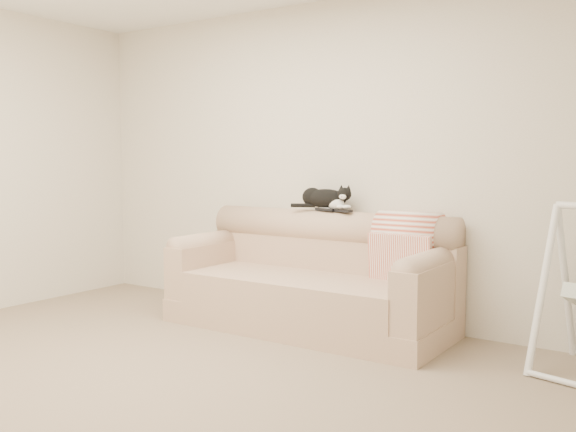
% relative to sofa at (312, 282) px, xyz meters
% --- Properties ---
extents(ground_plane, '(5.00, 5.00, 0.00)m').
position_rel_sofa_xyz_m(ground_plane, '(-0.09, -1.62, -0.35)').
color(ground_plane, '#7A6A55').
rests_on(ground_plane, ground).
extents(room_shell, '(5.04, 4.04, 2.60)m').
position_rel_sofa_xyz_m(room_shell, '(-0.09, -1.62, 1.18)').
color(room_shell, beige).
rests_on(room_shell, ground).
extents(sofa, '(2.20, 0.93, 0.90)m').
position_rel_sofa_xyz_m(sofa, '(0.00, 0.00, 0.00)').
color(sofa, tan).
rests_on(sofa, ground).
extents(remote_a, '(0.19, 0.08, 0.03)m').
position_rel_sofa_xyz_m(remote_a, '(-0.01, 0.22, 0.56)').
color(remote_a, black).
rests_on(remote_a, sofa).
extents(remote_b, '(0.18, 0.10, 0.02)m').
position_rel_sofa_xyz_m(remote_b, '(0.16, 0.20, 0.56)').
color(remote_b, black).
rests_on(remote_b, sofa).
extents(tuxedo_cat, '(0.52, 0.24, 0.20)m').
position_rel_sofa_xyz_m(tuxedo_cat, '(-0.03, 0.24, 0.65)').
color(tuxedo_cat, black).
rests_on(tuxedo_cat, sofa).
extents(throw_blanket, '(0.48, 0.38, 0.58)m').
position_rel_sofa_xyz_m(throw_blanket, '(0.70, 0.23, 0.37)').
color(throw_blanket, '#C24931').
rests_on(throw_blanket, sofa).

